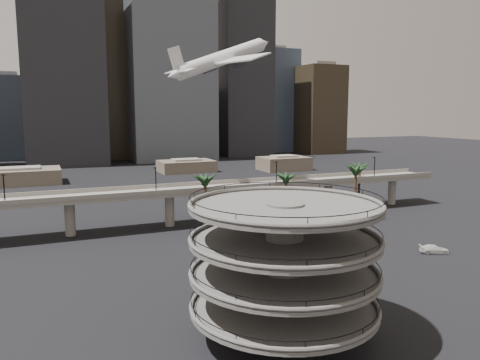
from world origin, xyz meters
name	(u,v)px	position (x,y,z in m)	size (l,w,h in m)	color
ground	(352,307)	(0.00, 0.00, 0.00)	(700.00, 700.00, 0.00)	black
parking_ramp	(284,257)	(-13.00, -4.00, 9.84)	(22.20, 22.20, 17.35)	#53504D
overpass	(214,192)	(0.00, 55.00, 7.34)	(130.00, 9.30, 14.70)	slate
palm_trees	(307,175)	(21.48, 47.47, 11.30)	(54.40, 18.40, 14.00)	#46301E
low_buildings	(157,169)	(6.89, 142.30, 2.86)	(135.00, 27.50, 6.80)	brown
skyline	(138,82)	(15.11, 217.08, 42.83)	(269.00, 86.00, 117.19)	gray
airborne_jet	(222,59)	(7.14, 67.35, 40.27)	(34.48, 31.68, 14.76)	silver
car_a	(280,264)	(-1.59, 17.96, 0.75)	(1.76, 4.38, 1.49)	#9C3F16
car_b	(341,246)	(14.44, 22.77, 0.80)	(1.70, 4.88, 1.61)	black
car_c	(434,249)	(29.35, 14.09, 0.77)	(2.16, 5.32, 1.54)	silver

